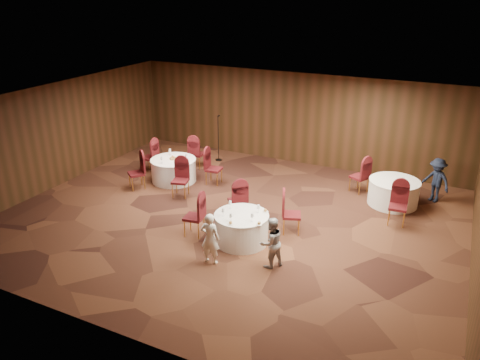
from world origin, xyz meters
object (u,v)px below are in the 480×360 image
at_px(mic_stand, 219,147).
at_px(table_right, 393,192).
at_px(woman_b, 271,243).
at_px(table_main, 241,228).
at_px(table_left, 174,170).
at_px(man_c, 436,180).
at_px(woman_a, 210,239).

bearing_deg(mic_stand, table_right, -9.41).
distance_m(table_right, woman_b, 4.98).
xyz_separation_m(table_main, woman_b, (1.07, -0.71, 0.23)).
distance_m(table_main, table_left, 4.50).
relative_size(woman_b, man_c, 0.91).
relative_size(mic_stand, woman_b, 1.38).
xyz_separation_m(table_main, table_left, (-3.69, 2.58, -0.00)).
relative_size(table_left, table_right, 1.01).
bearing_deg(mic_stand, table_left, -99.49).
xyz_separation_m(woman_a, man_c, (4.30, 5.79, 0.04)).
height_order(table_main, man_c, man_c).
distance_m(table_left, man_c, 8.04).
bearing_deg(table_right, mic_stand, 170.59).
bearing_deg(mic_stand, woman_b, -52.19).
bearing_deg(table_main, woman_a, -100.76).
xyz_separation_m(table_main, table_right, (3.03, 3.87, 0.00)).
xyz_separation_m(table_right, mic_stand, (-6.32, 1.05, 0.12)).
relative_size(table_left, woman_a, 1.17).
distance_m(woman_a, man_c, 7.22).
height_order(table_left, woman_a, woman_a).
xyz_separation_m(table_right, man_c, (1.06, 0.75, 0.29)).
bearing_deg(table_main, woman_b, -33.31).
distance_m(table_main, woman_a, 1.22).
bearing_deg(woman_a, mic_stand, -67.83).
relative_size(table_right, mic_stand, 0.86).
height_order(table_right, woman_b, woman_b).
distance_m(woman_a, woman_b, 1.38).
xyz_separation_m(table_right, woman_a, (-3.25, -5.04, 0.25)).
bearing_deg(mic_stand, woman_a, -63.24).
bearing_deg(woman_a, table_main, -105.35).
bearing_deg(woman_b, man_c, -175.69).
bearing_deg(woman_b, table_left, -90.87).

